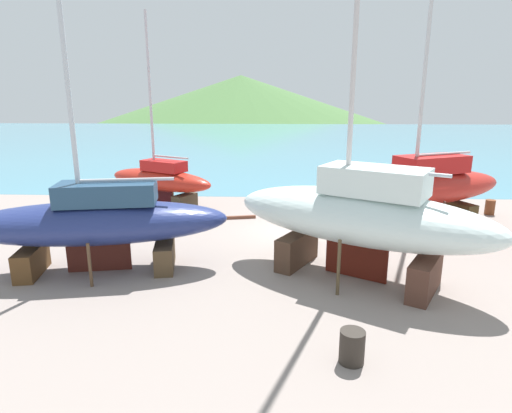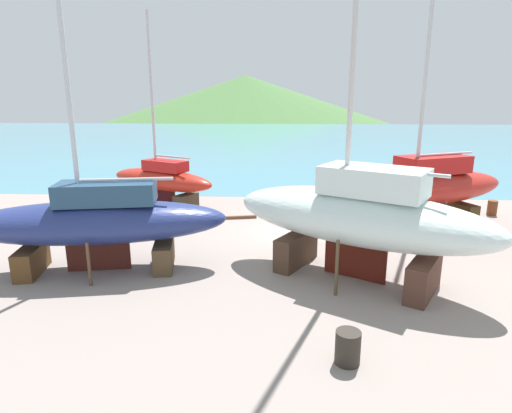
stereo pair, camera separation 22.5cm
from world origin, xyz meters
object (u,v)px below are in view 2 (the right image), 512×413
sailboat_mid_port (359,216)px  barrel_rust_far (6,230)px  sailboat_large_starboard (423,188)px  worker (313,225)px  sailboat_far_slipway (162,179)px  barrel_tipped_right (492,208)px  sailboat_small_center (97,220)px  barrel_rust_near (348,347)px  barrel_tipped_left (312,220)px

sailboat_mid_port → barrel_rust_far: size_ratio=20.26×
sailboat_mid_port → barrel_rust_far: sailboat_mid_port is taller
sailboat_large_starboard → worker: 6.12m
sailboat_far_slipway → barrel_tipped_right: sailboat_far_slipway is taller
sailboat_far_slipway → sailboat_mid_port: size_ratio=0.67×
sailboat_small_center → barrel_rust_near: bearing=137.1°
sailboat_small_center → barrel_tipped_right: bearing=-164.8°
barrel_tipped_right → barrel_tipped_left: bearing=-164.0°
barrel_rust_near → worker: bearing=91.2°
barrel_rust_far → barrel_rust_near: bearing=-32.3°
barrel_rust_far → barrel_tipped_left: bearing=8.1°
sailboat_mid_port → sailboat_small_center: (-9.83, 0.25, -0.40)m
sailboat_mid_port → barrel_tipped_right: sailboat_mid_port is taller
worker → barrel_rust_far: 14.93m
sailboat_far_slipway → sailboat_small_center: bearing=119.4°
sailboat_mid_port → worker: size_ratio=10.43×
sailboat_mid_port → barrel_tipped_right: size_ratio=19.82×
barrel_tipped_left → barrel_rust_far: (-15.04, -2.13, -0.14)m
sailboat_mid_port → barrel_tipped_right: (9.33, 9.38, -2.01)m
sailboat_far_slipway → barrel_rust_near: (9.02, -15.83, -1.23)m
worker → sailboat_far_slipway: bearing=-107.4°
barrel_rust_far → barrel_tipped_right: bearing=11.4°
sailboat_small_center → barrel_tipped_left: bearing=-155.0°
sailboat_small_center → barrel_tipped_left: sailboat_small_center is taller
sailboat_large_starboard → sailboat_small_center: 15.32m
worker → barrel_tipped_left: size_ratio=1.90×
sailboat_far_slipway → barrel_tipped_right: 19.52m
sailboat_mid_port → barrel_tipped_left: bearing=-49.3°
sailboat_large_starboard → barrel_tipped_left: (-5.46, 0.16, -1.79)m
worker → barrel_tipped_left: 2.31m
sailboat_far_slipway → barrel_tipped_right: (19.45, -1.11, -1.25)m
sailboat_small_center → barrel_tipped_left: (8.65, 6.11, -1.60)m
barrel_tipped_right → barrel_rust_far: (-25.54, -5.15, -0.14)m
sailboat_small_center → worker: sailboat_small_center is taller
barrel_rust_far → sailboat_far_slipway: bearing=45.8°
sailboat_small_center → barrel_rust_near: sailboat_small_center is taller
sailboat_mid_port → sailboat_far_slipway: bearing=-15.8°
worker → barrel_rust_far: (-14.92, 0.13, -0.56)m
sailboat_mid_port → worker: 4.58m
barrel_tipped_right → barrel_tipped_left: same height
sailboat_far_slipway → worker: sailboat_far_slipway is taller
worker → barrel_rust_near: 9.45m
sailboat_mid_port → barrel_rust_far: 16.89m
sailboat_large_starboard → sailboat_mid_port: sailboat_mid_port is taller
sailboat_mid_port → worker: bearing=-42.2°
worker → barrel_tipped_right: (10.63, 5.28, -0.41)m
sailboat_large_starboard → barrel_rust_near: size_ratio=16.27×
barrel_rust_far → barrel_rust_near: 17.89m
sailboat_small_center → worker: bearing=-166.0°
worker → sailboat_small_center: bearing=-47.2°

